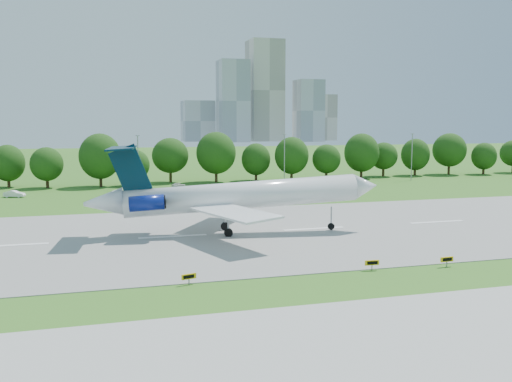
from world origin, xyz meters
name	(u,v)px	position (x,y,z in m)	size (l,w,h in m)	color
ground	(407,274)	(0.00, 0.00, 0.00)	(600.00, 600.00, 0.00)	#2D5F19
runway	(314,229)	(0.00, 25.00, 0.04)	(400.00, 45.00, 0.08)	gray
tree_line	(215,158)	(0.00, 92.00, 6.19)	(288.40, 8.40, 10.40)	#382314
light_poles	(214,160)	(-2.50, 82.00, 6.34)	(175.90, 0.25, 12.19)	gray
skyline	(261,103)	(100.16, 390.61, 30.46)	(127.00, 52.00, 80.00)	#B2B2B7
airliner	(227,195)	(-12.54, 25.25, 5.26)	(40.25, 29.07, 12.32)	white
taxi_sign_left	(189,277)	(-21.59, 2.32, 0.76)	(1.45, 0.56, 1.03)	gray
taxi_sign_centre	(372,263)	(-2.70, 2.30, 0.78)	(1.51, 0.30, 1.06)	gray
taxi_sign_right	(447,259)	(5.53, 1.44, 0.78)	(1.52, 0.27, 1.06)	gray
service_vehicle_a	(14,194)	(-45.36, 74.13, 0.69)	(1.45, 4.17, 1.37)	white
service_vehicle_b	(178,185)	(-10.82, 82.82, 0.55)	(1.30, 3.22, 1.10)	silver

